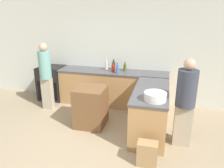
% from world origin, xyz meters
% --- Properties ---
extents(ground_plane, '(14.00, 14.00, 0.00)m').
position_xyz_m(ground_plane, '(0.00, 0.00, 0.00)').
color(ground_plane, tan).
extents(wall_back, '(8.00, 0.06, 2.70)m').
position_xyz_m(wall_back, '(0.00, 2.50, 1.35)').
color(wall_back, silver).
rests_on(wall_back, ground_plane).
extents(counter_back, '(2.86, 0.66, 0.93)m').
position_xyz_m(counter_back, '(0.00, 2.15, 0.47)').
color(counter_back, tan).
rests_on(counter_back, ground_plane).
extents(counter_peninsula, '(0.69, 1.70, 0.93)m').
position_xyz_m(counter_peninsula, '(1.08, 1.00, 0.47)').
color(counter_peninsula, tan).
rests_on(counter_peninsula, ground_plane).
extents(range_oven, '(0.70, 0.63, 0.94)m').
position_xyz_m(range_oven, '(-1.78, 2.15, 0.47)').
color(range_oven, black).
rests_on(range_oven, ground_plane).
extents(island_table, '(0.63, 0.65, 0.87)m').
position_xyz_m(island_table, '(-0.20, 0.95, 0.44)').
color(island_table, brown).
rests_on(island_table, ground_plane).
extents(mixing_bowl, '(0.39, 0.39, 0.15)m').
position_xyz_m(mixing_bowl, '(1.18, 0.46, 1.01)').
color(mixing_bowl, white).
rests_on(mixing_bowl, counter_peninsula).
extents(olive_oil_bottle, '(0.08, 0.08, 0.23)m').
position_xyz_m(olive_oil_bottle, '(0.30, 2.26, 1.02)').
color(olive_oil_bottle, '#475B1E').
rests_on(olive_oil_bottle, counter_back).
extents(hot_sauce_bottle, '(0.09, 0.09, 0.23)m').
position_xyz_m(hot_sauce_bottle, '(0.03, 2.08, 1.02)').
color(hot_sauce_bottle, red).
rests_on(hot_sauce_bottle, counter_back).
extents(wine_bottle_dark, '(0.09, 0.09, 0.27)m').
position_xyz_m(wine_bottle_dark, '(-0.02, 2.30, 1.04)').
color(wine_bottle_dark, black).
rests_on(wine_bottle_dark, counter_back).
extents(vinegar_bottle_clear, '(0.08, 0.08, 0.30)m').
position_xyz_m(vinegar_bottle_clear, '(-0.19, 2.23, 1.05)').
color(vinegar_bottle_clear, silver).
rests_on(vinegar_bottle_clear, counter_back).
extents(water_bottle_blue, '(0.07, 0.07, 0.27)m').
position_xyz_m(water_bottle_blue, '(0.16, 1.99, 1.04)').
color(water_bottle_blue, '#386BB7').
rests_on(water_bottle_blue, counter_back).
extents(person_by_range, '(0.29, 0.29, 1.70)m').
position_xyz_m(person_by_range, '(-1.56, 1.49, 0.94)').
color(person_by_range, '#ADA38E').
rests_on(person_by_range, ground_plane).
extents(person_at_peninsula, '(0.35, 0.35, 1.67)m').
position_xyz_m(person_at_peninsula, '(1.71, 0.66, 0.90)').
color(person_at_peninsula, '#ADA38E').
rests_on(person_at_peninsula, ground_plane).
extents(paper_bag, '(0.33, 0.21, 0.41)m').
position_xyz_m(paper_bag, '(1.14, -0.09, 0.21)').
color(paper_bag, '#A88456').
rests_on(paper_bag, ground_plane).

